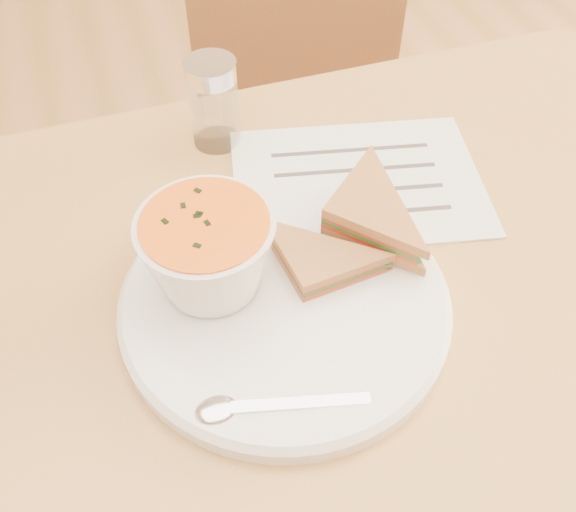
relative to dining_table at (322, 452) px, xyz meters
name	(u,v)px	position (x,y,z in m)	size (l,w,h in m)	color
dining_table	(322,452)	(0.00, 0.00, 0.00)	(1.00, 0.70, 0.75)	#985B2F
chair_far	(295,188)	(0.13, 0.48, 0.05)	(0.37, 0.37, 0.84)	brown
plate	(285,303)	(-0.06, 0.00, 0.38)	(0.31, 0.31, 0.02)	white
soup_bowl	(209,256)	(-0.11, 0.03, 0.43)	(0.12, 0.12, 0.08)	white
sandwich_half_a	(303,297)	(-0.04, -0.02, 0.41)	(0.09, 0.09, 0.03)	#AE793D
sandwich_half_b	(321,222)	(0.00, 0.05, 0.42)	(0.11, 0.11, 0.03)	#AE793D
spoon	(281,405)	(-0.09, -0.11, 0.40)	(0.18, 0.04, 0.01)	silver
paper_menu	(358,181)	(0.08, 0.14, 0.38)	(0.28, 0.20, 0.00)	white
condiment_shaker	(214,103)	(-0.05, 0.26, 0.43)	(0.06, 0.06, 0.11)	silver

